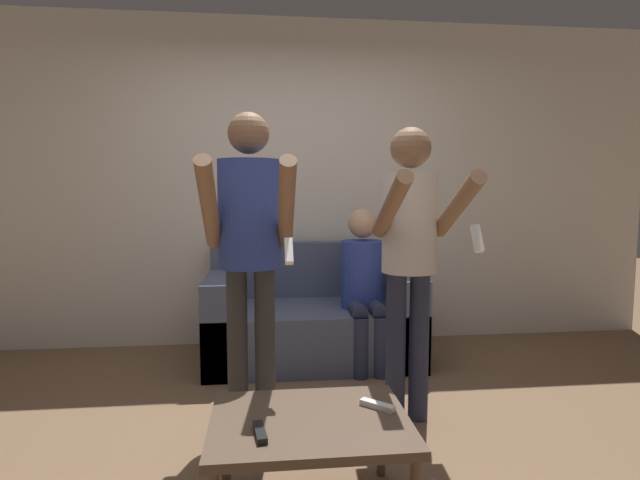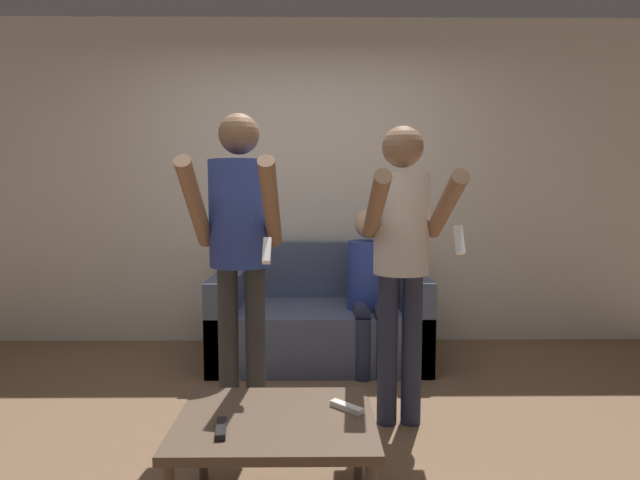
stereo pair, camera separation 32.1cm
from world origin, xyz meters
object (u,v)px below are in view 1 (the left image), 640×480
object	(u,v)px
person_standing_left	(250,235)
remote_far	(377,405)
couch	(312,320)
remote_near	(260,432)
person_seated	(364,280)
person_standing_right	(410,243)
coffee_table	(310,429)

from	to	relation	value
person_standing_left	remote_far	distance (m)	1.09
person_standing_left	couch	bearing A→B (deg)	69.11
remote_near	remote_far	bearing A→B (deg)	20.46
remote_near	person_seated	bearing A→B (deg)	67.77
remote_far	person_seated	bearing A→B (deg)	80.70
couch	remote_far	size ratio (longest dim) A/B	11.71
person_seated	person_standing_right	bearing A→B (deg)	-85.76
couch	coffee_table	xyz separation A→B (m)	(-0.19, -1.90, 0.07)
person_seated	coffee_table	world-z (taller)	person_seated
couch	person_standing_left	world-z (taller)	person_standing_left
person_standing_right	person_standing_left	bearing A→B (deg)	179.71
couch	person_seated	world-z (taller)	person_seated
couch	person_seated	bearing A→B (deg)	-29.67
person_standing_left	coffee_table	world-z (taller)	person_standing_left
person_standing_right	remote_near	xyz separation A→B (m)	(-0.81, -0.88, -0.59)
couch	person_seated	size ratio (longest dim) A/B	1.36
person_standing_right	remote_far	distance (m)	0.98
person_standing_left	person_standing_right	world-z (taller)	person_standing_left
person_standing_left	person_seated	world-z (taller)	person_standing_left
coffee_table	remote_near	world-z (taller)	remote_near
person_standing_left	person_standing_right	xyz separation A→B (m)	(0.86, -0.00, -0.05)
person_standing_right	person_seated	distance (m)	1.00
person_standing_left	remote_near	xyz separation A→B (m)	(0.05, -0.89, -0.64)
person_standing_left	remote_far	world-z (taller)	person_standing_left
person_standing_left	remote_far	size ratio (longest dim) A/B	12.56
person_seated	person_standing_left	bearing A→B (deg)	-130.70
couch	coffee_table	distance (m)	1.91
person_seated	remote_far	xyz separation A→B (m)	(-0.27, -1.64, -0.22)
person_standing_left	coffee_table	xyz separation A→B (m)	(0.25, -0.77, -0.70)
couch	person_standing_left	bearing A→B (deg)	-110.89
couch	person_standing_right	xyz separation A→B (m)	(0.43, -1.14, 0.71)
couch	person_standing_left	distance (m)	1.43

